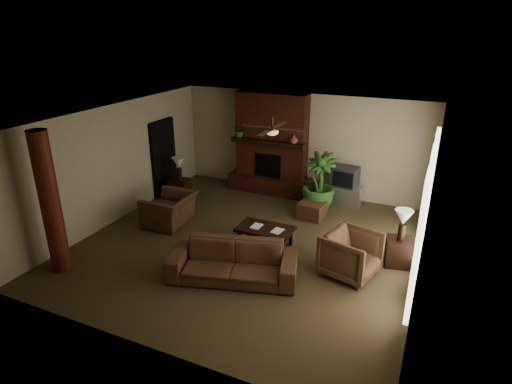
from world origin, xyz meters
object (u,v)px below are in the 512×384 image
at_px(floor_vase, 310,190).
at_px(side_table_left, 180,189).
at_px(armchair_left, 169,205).
at_px(log_column, 50,204).
at_px(lamp_right, 403,220).
at_px(floor_plant, 318,195).
at_px(tv_stand, 345,195).
at_px(sofa, 233,256).
at_px(ottoman, 312,210).
at_px(side_table_right, 398,252).
at_px(armchair_right, 351,252).
at_px(lamp_left, 179,165).
at_px(coffee_table, 265,230).

relative_size(floor_vase, side_table_left, 1.40).
bearing_deg(armchair_left, log_column, -19.96).
bearing_deg(lamp_right, floor_plant, 139.13).
bearing_deg(tv_stand, sofa, -102.23).
xyz_separation_m(tv_stand, floor_vase, (-0.83, -0.53, 0.18)).
relative_size(sofa, armchair_left, 2.09).
distance_m(tv_stand, floor_vase, 1.00).
bearing_deg(armchair_left, ottoman, 117.49).
bearing_deg(side_table_right, floor_plant, 139.48).
height_order(log_column, armchair_right, log_column).
xyz_separation_m(lamp_left, lamp_right, (5.90, -1.12, 0.00)).
bearing_deg(log_column, sofa, 18.69).
height_order(ottoman, side_table_left, side_table_left).
distance_m(coffee_table, tv_stand, 3.21).
bearing_deg(armchair_right, ottoman, 47.16).
bearing_deg(floor_vase, sofa, -94.02).
distance_m(armchair_right, lamp_right, 1.21).
height_order(tv_stand, side_table_left, side_table_left).
distance_m(sofa, floor_vase, 3.93).
bearing_deg(side_table_right, log_column, -154.25).
bearing_deg(log_column, tv_stand, 51.96).
relative_size(ottoman, floor_vase, 0.78).
distance_m(sofa, tv_stand, 4.59).
distance_m(log_column, side_table_left, 4.17).
relative_size(armchair_right, lamp_left, 1.50).
bearing_deg(lamp_right, side_table_left, 169.09).
bearing_deg(tv_stand, lamp_left, -157.96).
bearing_deg(floor_plant, floor_vase, 144.21).
xyz_separation_m(coffee_table, lamp_right, (2.74, 0.35, 0.63)).
bearing_deg(floor_plant, lamp_right, -40.87).
bearing_deg(tv_stand, coffee_table, -107.34).
bearing_deg(tv_stand, armchair_right, -73.74).
bearing_deg(ottoman, log_column, -131.26).
distance_m(log_column, armchair_right, 5.72).
bearing_deg(coffee_table, lamp_left, 155.01).
bearing_deg(lamp_right, sofa, -147.58).
bearing_deg(floor_plant, side_table_left, -167.99).
xyz_separation_m(log_column, coffee_table, (3.30, 2.52, -1.03)).
bearing_deg(lamp_right, tv_stand, 122.35).
bearing_deg(floor_plant, tv_stand, 54.19).
bearing_deg(side_table_right, lamp_left, 169.57).
bearing_deg(side_table_right, coffee_table, -171.92).
xyz_separation_m(armchair_left, coffee_table, (2.51, -0.05, -0.13)).
bearing_deg(side_table_left, tv_stand, 19.87).
distance_m(coffee_table, lamp_right, 2.83).
height_order(sofa, lamp_left, lamp_left).
bearing_deg(sofa, side_table_right, 17.28).
height_order(log_column, floor_vase, log_column).
xyz_separation_m(side_table_right, lamp_right, (0.01, -0.03, 0.73)).
bearing_deg(log_column, floor_vase, 54.98).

